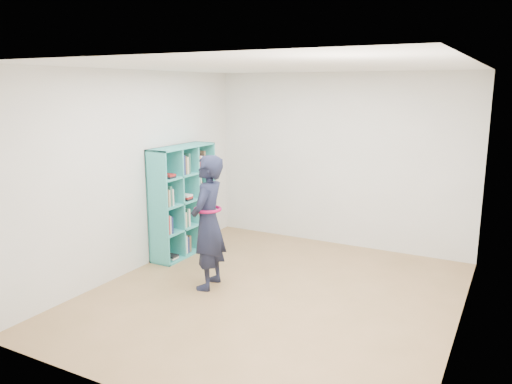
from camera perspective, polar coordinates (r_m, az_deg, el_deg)
The scene contains 9 objects.
floor at distance 5.95m, azimuth 1.94°, elevation -11.73°, with size 4.50×4.50×0.00m, color olive.
ceiling at distance 5.45m, azimuth 2.14°, elevation 14.16°, with size 4.50×4.50×0.00m, color white.
wall_left at distance 6.67m, azimuth -13.58°, elevation 2.22°, with size 0.02×4.50×2.60m, color beige.
wall_right at distance 5.03m, azimuth 22.96°, elevation -1.53°, with size 0.02×4.50×2.60m, color beige.
wall_back at distance 7.61m, azimuth 9.55°, elevation 3.57°, with size 4.00×0.02×2.60m, color beige.
wall_front at distance 3.73m, azimuth -13.47°, elevation -5.38°, with size 4.00×0.02×2.60m, color beige.
bookshelf at distance 7.24m, azimuth -8.52°, elevation -1.07°, with size 0.34×1.18×1.57m.
person at distance 5.96m, azimuth -5.51°, elevation -3.48°, with size 0.49×0.65×1.61m.
smartphone at distance 6.07m, azimuth -6.48°, elevation -2.20°, with size 0.03×0.11×0.14m.
Camera 1 is at (2.40, -4.89, 2.39)m, focal length 35.00 mm.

